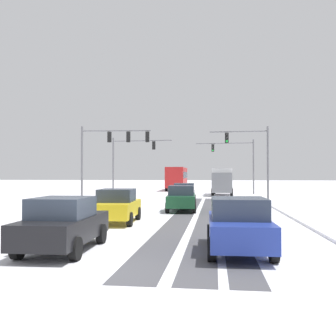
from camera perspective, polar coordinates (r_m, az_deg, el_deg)
The scene contains 16 objects.
ground_plane at distance 9.74m, azimuth -13.94°, elevation -14.65°, with size 300.00×300.00×0.00m, color white.
wheel_track_left_lane at distance 22.03m, azimuth 6.09°, elevation -7.02°, with size 0.95×28.75×0.01m, color #4C4C51.
wheel_track_right_lane at distance 22.10m, azimuth 2.55°, elevation -7.01°, with size 1.14×28.75×0.01m, color #4C4C51.
wheel_track_center at distance 22.04m, azimuth 8.98°, elevation -7.01°, with size 0.82×28.75×0.01m, color #4C4C51.
sidewalk_kerb_right at distance 21.57m, azimuth 23.39°, elevation -6.92°, with size 4.00×28.75×0.12m, color white.
traffic_signal_far_left at distance 41.98m, azimuth -5.92°, elevation 1.92°, with size 6.83×0.65×6.50m.
traffic_signal_near_left at distance 32.53m, azimuth -8.93°, elevation 3.36°, with size 6.06×0.76×6.50m.
traffic_signal_near_right at distance 33.23m, azimuth 12.72°, elevation 2.54°, with size 5.10×0.38×6.50m.
traffic_signal_far_right at distance 45.22m, azimuth 10.48°, elevation 1.73°, with size 6.92×0.58×6.50m.
car_silver_lead at distance 30.10m, azimuth 2.50°, elevation -3.87°, with size 1.98×4.18×1.62m.
car_dark_green_second at distance 23.65m, azimuth 2.08°, elevation -4.64°, with size 2.00×4.18×1.62m.
car_yellow_cab_third at distance 18.07m, azimuth -7.77°, elevation -5.74°, with size 2.02×4.19×1.62m.
car_blue_fourth at distance 11.35m, azimuth 10.72°, elevation -8.52°, with size 1.90×4.14×1.62m.
car_black_fifth at distance 11.81m, azimuth -15.70°, elevation -8.21°, with size 1.93×4.15×1.62m.
bus_oncoming at distance 55.89m, azimuth 1.39°, elevation -1.37°, with size 2.84×11.05×3.38m.
box_truck_delivery at distance 42.60m, azimuth 8.33°, elevation -1.94°, with size 2.50×7.47×3.02m.
Camera 1 is at (3.39, -8.84, 2.29)m, focal length 39.82 mm.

